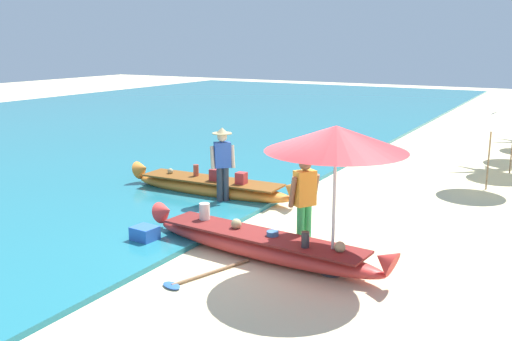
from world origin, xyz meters
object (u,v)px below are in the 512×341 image
Objects in this scene: person_vendor_hatted at (222,161)px; paddle at (198,277)px; patio_umbrella_large at (336,139)px; cooler_box at (145,236)px; boat_orange_midground at (212,187)px; boat_red_foreground at (261,245)px; person_tourist_customer at (304,200)px.

person_vendor_hatted is 4.26m from paddle.
patio_umbrella_large is 4.08m from cooler_box.
patio_umbrella_large reaches higher than boat_orange_midground.
patio_umbrella_large reaches higher than boat_red_foreground.
patio_umbrella_large is at bearing 34.67° from paddle.
patio_umbrella_large is at bearing -37.85° from person_tourist_customer.
boat_red_foreground is 2.83× the size of person_tourist_customer.
person_vendor_hatted reaches higher than person_tourist_customer.
person_tourist_customer is 1.57m from patio_umbrella_large.
patio_umbrella_large is 5.53× the size of cooler_box.
boat_orange_midground is 2.57× the size of person_vendor_hatted.
person_vendor_hatted is (0.62, -0.47, 0.79)m from boat_orange_midground.
person_vendor_hatted is at bearing 133.83° from boat_red_foreground.
cooler_box is (0.14, -2.89, -0.86)m from person_vendor_hatted.
boat_orange_midground is at bearing 142.88° from person_vendor_hatted.
patio_umbrella_large reaches higher than person_vendor_hatted.
person_vendor_hatted is at bearing -37.12° from boat_orange_midground.
boat_red_foreground is 2.37m from patio_umbrella_large.
paddle is at bearing -109.10° from boat_red_foreground.
person_tourist_customer is at bearing 25.78° from cooler_box.
boat_orange_midground is (-2.94, 2.89, 0.01)m from boat_red_foreground.
person_vendor_hatted reaches higher than cooler_box.
boat_red_foreground reaches higher than paddle.
patio_umbrella_large reaches higher than cooler_box.
boat_orange_midground is at bearing 146.34° from person_tourist_customer.
person_tourist_customer reaches higher than cooler_box.
cooler_box is at bearing -167.70° from boat_red_foreground.
person_tourist_customer is (3.49, -2.32, 0.73)m from boat_orange_midground.
boat_red_foreground is 1.08m from person_tourist_customer.
boat_red_foreground is 3.45m from person_vendor_hatted.
patio_umbrella_large is at bearing -34.00° from person_vendor_hatted.
patio_umbrella_large is (0.78, -0.61, 1.22)m from person_tourist_customer.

